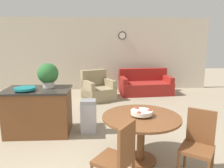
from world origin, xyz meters
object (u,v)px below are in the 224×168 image
object	(u,v)px
fruit_bowl	(142,112)
teal_bowl	(25,89)
trash_bin	(89,117)
armchair	(98,90)
dining_table	(141,126)
dining_chair_near_left	(119,156)
dining_chair_near_right	(198,141)
couch	(145,85)
kitchen_island	(39,111)
potted_plant	(48,74)

from	to	relation	value
fruit_bowl	teal_bowl	xyz separation A→B (m)	(-2.09, 1.03, 0.17)
trash_bin	armchair	bearing A→B (deg)	86.58
dining_table	teal_bowl	size ratio (longest dim) A/B	3.04
dining_chair_near_left	dining_chair_near_right	world-z (taller)	same
fruit_bowl	armchair	size ratio (longest dim) A/B	0.28
dining_chair_near_left	armchair	distance (m)	4.48
trash_bin	dining_table	bearing A→B (deg)	-52.11
dining_table	teal_bowl	world-z (taller)	teal_bowl
fruit_bowl	trash_bin	xyz separation A→B (m)	(-0.88, 1.13, -0.47)
dining_table	trash_bin	world-z (taller)	dining_table
teal_bowl	couch	xyz separation A→B (m)	(3.05, 3.36, -0.69)
fruit_bowl	couch	size ratio (longest dim) A/B	0.18
dining_chair_near_right	kitchen_island	size ratio (longest dim) A/B	0.73
dining_chair_near_right	kitchen_island	bearing A→B (deg)	3.59
dining_chair_near_left	trash_bin	bearing A→B (deg)	48.84
kitchen_island	trash_bin	bearing A→B (deg)	-2.62
dining_chair_near_left	potted_plant	world-z (taller)	potted_plant
fruit_bowl	trash_bin	distance (m)	1.51
dining_chair_near_right	teal_bowl	xyz separation A→B (m)	(-2.82, 1.44, 0.46)
dining_chair_near_right	fruit_bowl	xyz separation A→B (m)	(-0.73, 0.41, 0.30)
dining_chair_near_left	dining_chair_near_right	distance (m)	1.19
dining_table	kitchen_island	bearing A→B (deg)	148.16
dining_chair_near_right	potted_plant	bearing A→B (deg)	-0.78
dining_chair_near_right	armchair	world-z (taller)	dining_chair_near_right
dining_table	teal_bowl	xyz separation A→B (m)	(-2.09, 1.03, 0.40)
couch	trash_bin	bearing A→B (deg)	-124.69
dining_table	kitchen_island	xyz separation A→B (m)	(-1.90, 1.18, -0.11)
couch	armchair	xyz separation A→B (m)	(-1.69, -0.66, 0.01)
dining_chair_near_right	fruit_bowl	size ratio (longest dim) A/B	2.85
dining_table	trash_bin	xyz separation A→B (m)	(-0.88, 1.13, -0.24)
fruit_bowl	kitchen_island	bearing A→B (deg)	148.16
dining_chair_near_left	trash_bin	distance (m)	1.93
teal_bowl	potted_plant	xyz separation A→B (m)	(0.38, 0.30, 0.23)
dining_chair_near_right	trash_bin	xyz separation A→B (m)	(-1.61, 1.54, -0.17)
dining_table	fruit_bowl	size ratio (longest dim) A/B	3.63
potted_plant	trash_bin	distance (m)	1.21
trash_bin	armchair	distance (m)	2.60
trash_bin	armchair	world-z (taller)	armchair
dining_chair_near_right	potted_plant	distance (m)	3.07
dining_chair_near_right	teal_bowl	size ratio (longest dim) A/B	2.39
dining_chair_near_right	trash_bin	distance (m)	2.24
fruit_bowl	armchair	distance (m)	3.83
dining_table	armchair	distance (m)	3.81
teal_bowl	armchair	world-z (taller)	teal_bowl
kitchen_island	potted_plant	bearing A→B (deg)	37.75
dining_chair_near_right	trash_bin	size ratio (longest dim) A/B	1.36
trash_bin	couch	xyz separation A→B (m)	(1.84, 3.25, -0.05)
dining_table	couch	xyz separation A→B (m)	(0.96, 4.39, -0.29)
fruit_bowl	armchair	bearing A→B (deg)	101.01
dining_chair_near_left	dining_chair_near_right	xyz separation A→B (m)	(1.15, 0.32, 0.00)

